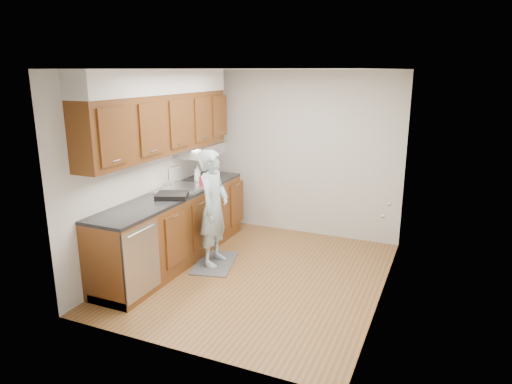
# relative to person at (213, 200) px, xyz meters

# --- Properties ---
(floor) EXTENTS (3.50, 3.50, 0.00)m
(floor) POSITION_rel_person_xyz_m (0.66, -0.10, -0.87)
(floor) COLOR brown
(floor) RESTS_ON ground
(ceiling) EXTENTS (3.50, 3.50, 0.00)m
(ceiling) POSITION_rel_person_xyz_m (0.66, -0.10, 1.63)
(ceiling) COLOR white
(ceiling) RESTS_ON wall_left
(wall_left) EXTENTS (0.02, 3.50, 2.50)m
(wall_left) POSITION_rel_person_xyz_m (-0.84, -0.10, 0.38)
(wall_left) COLOR beige
(wall_left) RESTS_ON floor
(wall_right) EXTENTS (0.02, 3.50, 2.50)m
(wall_right) POSITION_rel_person_xyz_m (2.16, -0.10, 0.38)
(wall_right) COLOR beige
(wall_right) RESTS_ON floor
(wall_back) EXTENTS (3.00, 0.02, 2.50)m
(wall_back) POSITION_rel_person_xyz_m (0.66, 1.65, 0.38)
(wall_back) COLOR beige
(wall_back) RESTS_ON floor
(counter) EXTENTS (0.64, 2.80, 1.30)m
(counter) POSITION_rel_person_xyz_m (-0.54, -0.11, -0.38)
(counter) COLOR brown
(counter) RESTS_ON floor
(upper_cabinets) EXTENTS (0.47, 2.80, 1.21)m
(upper_cabinets) POSITION_rel_person_xyz_m (-0.67, -0.06, 1.08)
(upper_cabinets) COLOR brown
(upper_cabinets) RESTS_ON wall_left
(closet_door) EXTENTS (0.02, 1.22, 2.05)m
(closet_door) POSITION_rel_person_xyz_m (2.15, 0.20, 0.15)
(closet_door) COLOR white
(closet_door) RESTS_ON wall_right
(floor_mat) EXTENTS (0.67, 0.91, 0.02)m
(floor_mat) POSITION_rel_person_xyz_m (0.00, 0.00, -0.87)
(floor_mat) COLOR slate
(floor_mat) RESTS_ON floor
(person) EXTENTS (0.46, 0.64, 1.71)m
(person) POSITION_rel_person_xyz_m (0.00, 0.00, 0.00)
(person) COLOR #9BB7BD
(person) RESTS_ON floor_mat
(soap_bottle_a) EXTENTS (0.11, 0.11, 0.25)m
(soap_bottle_a) POSITION_rel_person_xyz_m (-0.56, 0.55, 0.19)
(soap_bottle_a) COLOR silver
(soap_bottle_a) RESTS_ON counter
(soap_bottle_b) EXTENTS (0.13, 0.13, 0.20)m
(soap_bottle_b) POSITION_rel_person_xyz_m (-0.37, 0.76, 0.17)
(soap_bottle_b) COLOR silver
(soap_bottle_b) RESTS_ON counter
(soap_bottle_c) EXTENTS (0.17, 0.17, 0.16)m
(soap_bottle_c) POSITION_rel_person_xyz_m (-0.45, 0.69, 0.15)
(soap_bottle_c) COLOR silver
(soap_bottle_c) RESTS_ON counter
(soda_can) EXTENTS (0.09, 0.09, 0.13)m
(soda_can) POSITION_rel_person_xyz_m (-0.39, 0.38, 0.13)
(soda_can) COLOR #A41C2A
(soda_can) RESTS_ON counter
(steel_can) EXTENTS (0.08, 0.08, 0.11)m
(steel_can) POSITION_rel_person_xyz_m (-0.48, 0.65, 0.12)
(steel_can) COLOR #A5A5AA
(steel_can) RESTS_ON counter
(dish_rack) EXTENTS (0.48, 0.44, 0.06)m
(dish_rack) POSITION_rel_person_xyz_m (-0.42, -0.31, 0.10)
(dish_rack) COLOR black
(dish_rack) RESTS_ON counter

